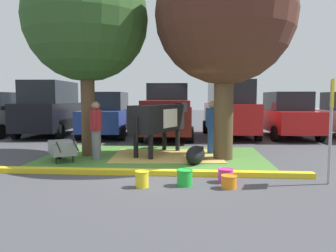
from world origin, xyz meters
name	(u,v)px	position (x,y,z in m)	size (l,w,h in m)	color
ground_plane	(162,172)	(0.00, 0.00, 0.00)	(80.00, 80.00, 0.00)	#424247
grass_island	(154,157)	(-0.44, 1.96, 0.01)	(6.50, 4.25, 0.02)	#477A33
curb_yellow	(142,172)	(-0.44, -0.31, 0.06)	(7.70, 0.24, 0.12)	yellow
hay_bedding	(167,156)	(-0.05, 2.09, 0.03)	(3.20, 2.40, 0.04)	tan
shade_tree_left	(86,20)	(-2.46, 2.08, 4.06)	(3.67, 3.67, 5.93)	brown
shade_tree_right	(225,15)	(1.58, 1.75, 4.05)	(3.90, 3.90, 6.04)	#4C3823
cow_holstein	(160,118)	(-0.31, 2.39, 1.13)	(1.63, 2.99, 1.59)	black
calf_lying	(196,155)	(0.80, 1.11, 0.24)	(0.68, 1.33, 0.48)	black
person_handler	(96,129)	(-2.02, 1.40, 0.89)	(0.34, 0.53, 1.66)	slate
person_visitor_near	(212,126)	(1.30, 2.61, 0.90)	(0.37, 0.43, 1.67)	#23478C
wheelbarrow	(62,148)	(-2.88, 1.04, 0.39)	(1.20, 1.49, 0.63)	gray
parking_sign	(331,111)	(3.51, -0.84, 1.51)	(0.17, 0.43, 2.14)	#99999E
bucket_yellow	(142,179)	(-0.27, -1.38, 0.17)	(0.29, 0.29, 0.33)	yellow
bucket_green	(185,177)	(0.57, -1.19, 0.17)	(0.33, 0.33, 0.33)	green
bucket_pink	(226,175)	(1.42, -0.83, 0.15)	(0.34, 0.34, 0.29)	#EA3893
bucket_orange	(229,181)	(1.44, -1.31, 0.14)	(0.32, 0.32, 0.26)	orange
suv_black	(51,108)	(-5.94, 7.28, 1.27)	(2.29, 4.69, 2.52)	black
sedan_blue	(108,115)	(-3.20, 7.13, 0.98)	(2.19, 4.48, 2.02)	navy
pickup_truck_maroon	(167,112)	(-0.48, 7.12, 1.11)	(2.42, 5.49, 2.42)	maroon
suv_dark_grey	(229,109)	(2.32, 7.37, 1.27)	(2.29, 4.69, 2.52)	red
sedan_red	(287,115)	(4.85, 7.37, 0.98)	(2.19, 4.48, 2.02)	red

